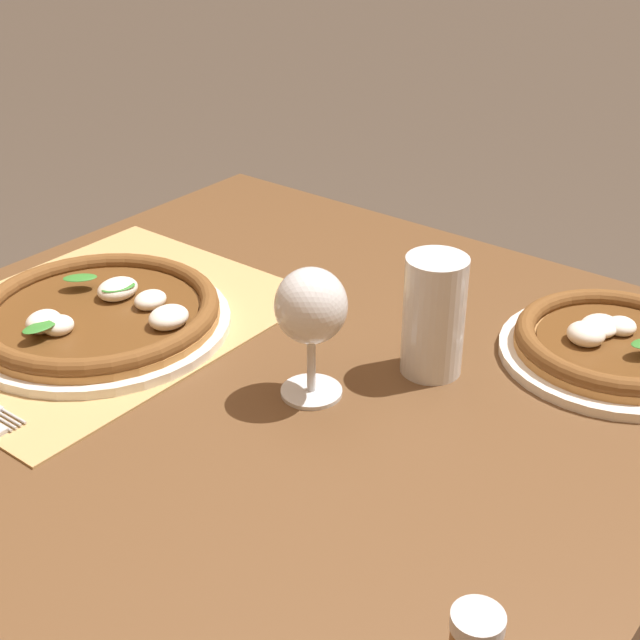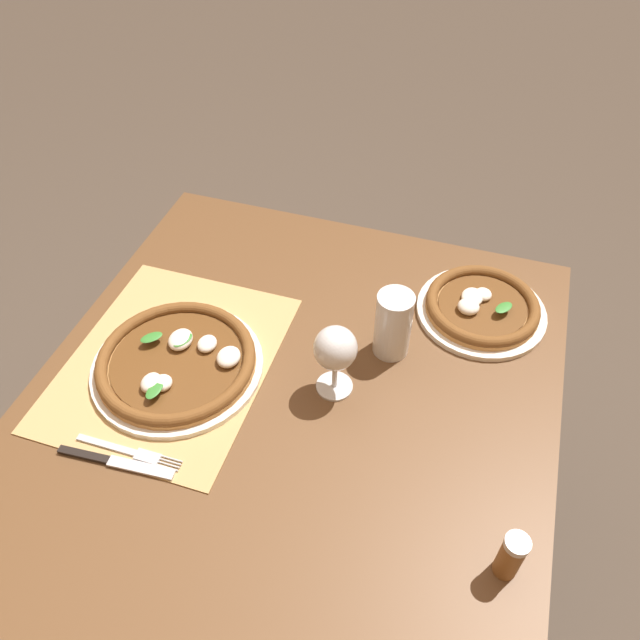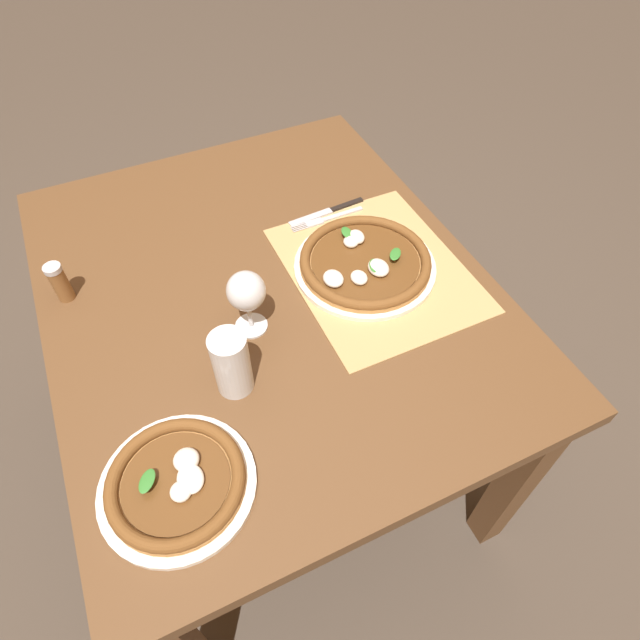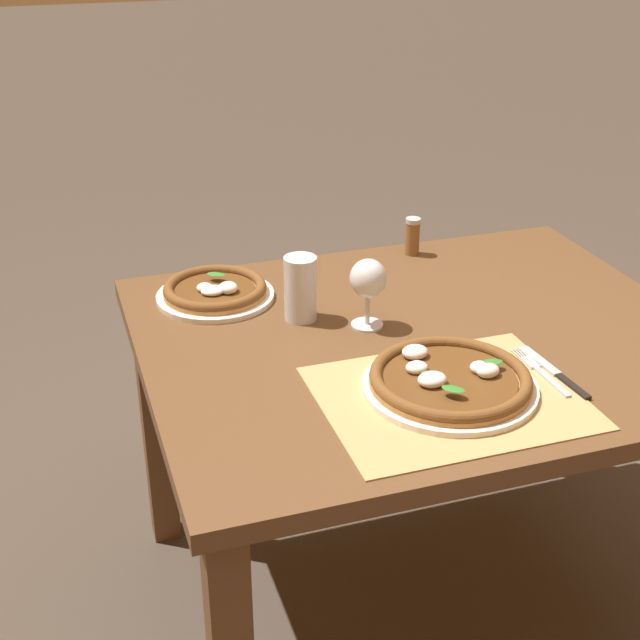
% 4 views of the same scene
% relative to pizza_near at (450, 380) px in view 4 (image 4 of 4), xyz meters
% --- Properties ---
extents(ground_plane, '(24.00, 24.00, 0.00)m').
position_rel_pizza_near_xyz_m(ground_plane, '(0.05, 0.23, -0.76)').
color(ground_plane, '#473D33').
extents(dining_table, '(1.19, 0.98, 0.74)m').
position_rel_pizza_near_xyz_m(dining_table, '(0.05, 0.23, -0.13)').
color(dining_table, brown).
rests_on(dining_table, ground).
extents(paper_placemat, '(0.48, 0.39, 0.00)m').
position_rel_pizza_near_xyz_m(paper_placemat, '(-0.01, -0.03, -0.02)').
color(paper_placemat, tan).
rests_on(paper_placemat, dining_table).
extents(pizza_near, '(0.33, 0.33, 0.05)m').
position_rel_pizza_near_xyz_m(pizza_near, '(0.00, 0.00, 0.00)').
color(pizza_near, silver).
rests_on(pizza_near, paper_placemat).
extents(pizza_far, '(0.27, 0.27, 0.05)m').
position_rel_pizza_near_xyz_m(pizza_far, '(-0.33, 0.54, -0.00)').
color(pizza_far, silver).
rests_on(pizza_far, dining_table).
extents(wine_glass, '(0.08, 0.08, 0.16)m').
position_rel_pizza_near_xyz_m(wine_glass, '(-0.05, 0.30, 0.08)').
color(wine_glass, silver).
rests_on(wine_glass, dining_table).
extents(pint_glass, '(0.07, 0.07, 0.15)m').
position_rel_pizza_near_xyz_m(pint_glass, '(-0.18, 0.38, 0.05)').
color(pint_glass, silver).
rests_on(pint_glass, dining_table).
extents(fork, '(0.02, 0.20, 0.00)m').
position_rel_pizza_near_xyz_m(fork, '(0.20, 0.00, -0.02)').
color(fork, '#B7B7BC').
rests_on(fork, paper_placemat).
extents(knife, '(0.03, 0.22, 0.01)m').
position_rel_pizza_near_xyz_m(knife, '(0.22, -0.01, -0.02)').
color(knife, black).
rests_on(knife, paper_placemat).
extents(pepper_shaker, '(0.04, 0.04, 0.10)m').
position_rel_pizza_near_xyz_m(pepper_shaker, '(0.20, 0.65, 0.03)').
color(pepper_shaker, brown).
rests_on(pepper_shaker, dining_table).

